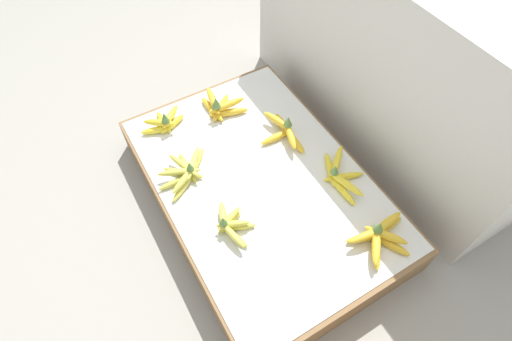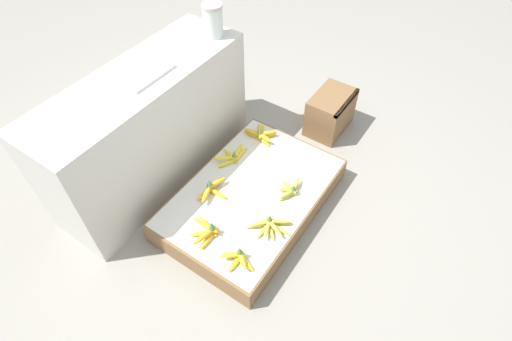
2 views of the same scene
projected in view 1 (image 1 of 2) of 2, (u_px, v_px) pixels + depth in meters
ground_plane at (261, 201)px, 1.60m from camera, size 10.00×10.00×0.00m
display_platform at (261, 191)px, 1.54m from camera, size 1.09×0.73×0.15m
back_vendor_table at (398, 57)px, 1.54m from camera, size 1.35×0.43×0.75m
banana_bunch_front_left at (165, 122)px, 1.60m from camera, size 0.13×0.20×0.10m
banana_bunch_front_midleft at (186, 172)px, 1.47m from camera, size 0.20×0.23×0.09m
banana_bunch_front_midright at (230, 224)px, 1.34m from camera, size 0.20×0.13×0.08m
banana_bunch_middle_left at (220, 107)px, 1.65m from camera, size 0.19×0.17×0.11m
banana_bunch_back_midleft at (285, 131)px, 1.58m from camera, size 0.24×0.15×0.10m
banana_bunch_back_midright at (339, 175)px, 1.46m from camera, size 0.25×0.15×0.09m
banana_bunch_back_right at (379, 237)px, 1.31m from camera, size 0.16×0.23×0.10m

